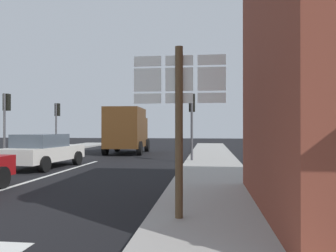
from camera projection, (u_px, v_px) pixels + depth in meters
name	position (u px, v px, depth m)	size (l,w,h in m)	color
ground_plane	(82.00, 166.00, 15.21)	(80.00, 80.00, 0.00)	black
sidewalk_right	(213.00, 172.00, 12.51)	(2.60, 44.00, 0.14)	#9E9B96
lane_centre_stripe	(37.00, 179.00, 11.24)	(0.16, 12.00, 0.01)	silver
sedan_far	(43.00, 150.00, 14.43)	(2.26, 4.34, 1.47)	beige
delivery_truck	(127.00, 129.00, 22.45)	(2.68, 5.09, 3.05)	#4C2D14
route_sign_post	(179.00, 113.00, 5.96)	(1.66, 0.14, 3.20)	brown
traffic_light_near_left	(6.00, 111.00, 17.71)	(0.30, 0.49, 3.56)	#47474C
traffic_light_far_left	(57.00, 116.00, 23.67)	(0.30, 0.49, 3.49)	#47474C
traffic_light_near_right	(192.00, 112.00, 16.63)	(0.30, 0.49, 3.44)	#47474C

